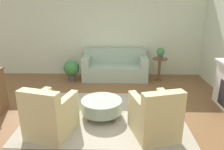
{
  "coord_description": "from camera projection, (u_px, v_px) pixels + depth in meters",
  "views": [
    {
      "loc": [
        0.26,
        -4.26,
        2.37
      ],
      "look_at": [
        0.15,
        0.55,
        0.75
      ],
      "focal_mm": 35.0,
      "sensor_mm": 36.0,
      "label": 1
    }
  ],
  "objects": [
    {
      "name": "couch",
      "position": [
        115.0,
        68.0,
        7.0
      ],
      "size": [
        2.03,
        0.85,
        0.95
      ],
      "color": "#9EB29E",
      "rests_on": "ground_plane"
    },
    {
      "name": "side_table",
      "position": [
        159.0,
        66.0,
        6.81
      ],
      "size": [
        0.46,
        0.46,
        0.71
      ],
      "color": "brown",
      "rests_on": "ground_plane"
    },
    {
      "name": "potted_plant_floor",
      "position": [
        71.0,
        69.0,
        6.77
      ],
      "size": [
        0.49,
        0.49,
        0.66
      ],
      "color": "#4C4742",
      "rests_on": "ground_plane"
    },
    {
      "name": "rug",
      "position": [
        105.0,
        115.0,
        4.79
      ],
      "size": [
        3.37,
        2.38,
        0.01
      ],
      "color": "#B2A893",
      "rests_on": "ground_plane"
    },
    {
      "name": "ottoman_table",
      "position": [
        102.0,
        106.0,
        4.66
      ],
      "size": [
        0.87,
        0.87,
        0.38
      ],
      "color": "#9EB29E",
      "rests_on": "rug"
    },
    {
      "name": "armchair_right",
      "position": [
        155.0,
        117.0,
        3.96
      ],
      "size": [
        0.92,
        1.01,
        0.97
      ],
      "color": "beige",
      "rests_on": "rug"
    },
    {
      "name": "armchair_left",
      "position": [
        50.0,
        116.0,
        4.0
      ],
      "size": [
        0.92,
        1.01,
        0.97
      ],
      "color": "beige",
      "rests_on": "rug"
    },
    {
      "name": "potted_plant_on_side_table",
      "position": [
        160.0,
        53.0,
        6.68
      ],
      "size": [
        0.25,
        0.25,
        0.33
      ],
      "color": "#4C4742",
      "rests_on": "side_table"
    },
    {
      "name": "ground_plane",
      "position": [
        105.0,
        115.0,
        4.79
      ],
      "size": [
        16.0,
        16.0,
        0.0
      ],
      "primitive_type": "plane",
      "color": "brown"
    },
    {
      "name": "wall_back",
      "position": [
        109.0,
        33.0,
        7.13
      ],
      "size": [
        9.75,
        0.12,
        2.8
      ],
      "color": "beige",
      "rests_on": "ground_plane"
    }
  ]
}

